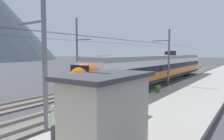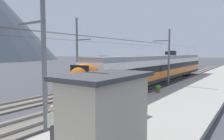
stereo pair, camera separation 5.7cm
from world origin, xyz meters
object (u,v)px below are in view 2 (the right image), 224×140
passenger_walking (53,123)px  handbag_near_sign (125,111)px  potted_plant_by_shelter (158,88)px  potted_plant_platform_edge (119,104)px  platform_shelter (106,113)px  platform_sign (126,88)px  train_far_track (157,63)px  train_near_platform (160,67)px  catenary_mast_west (42,50)px  catenary_mast_far_side (78,52)px  catenary_mast_mid (168,57)px  handbag_beside_passenger (73,133)px

passenger_walking → handbag_near_sign: bearing=-1.9°
passenger_walking → potted_plant_by_shelter: passenger_walking is taller
potted_plant_platform_edge → platform_shelter: size_ratio=0.25×
platform_sign → handbag_near_sign: 1.51m
potted_plant_by_shelter → platform_sign: bearing=-173.2°
train_far_track → platform_sign: (-25.43, -8.54, -0.29)m
train_far_track → potted_plant_by_shelter: size_ratio=43.29×
train_near_platform → potted_plant_by_shelter: bearing=-159.7°
handbag_near_sign → train_near_platform: bearing=14.1°
catenary_mast_west → passenger_walking: (-0.98, -1.92, -3.07)m
potted_plant_platform_edge → platform_shelter: bearing=-151.8°
platform_shelter → catenary_mast_far_side: bearing=47.9°
catenary_mast_mid → potted_plant_platform_edge: (-13.37, -1.61, -2.87)m
train_near_platform → passenger_walking: bearing=-169.9°
catenary_mast_west → catenary_mast_far_side: (11.11, 8.44, -0.06)m
catenary_mast_far_side → passenger_walking: size_ratio=26.10×
catenary_mast_mid → platform_sign: 13.38m
potted_plant_platform_edge → potted_plant_by_shelter: (7.81, 0.51, -0.08)m
platform_sign → potted_plant_platform_edge: platform_sign is taller
train_far_track → passenger_walking: bearing=-164.8°
catenary_mast_mid → potted_plant_platform_edge: 13.77m
potted_plant_platform_edge → potted_plant_by_shelter: potted_plant_platform_edge is taller
passenger_walking → catenary_mast_mid: bearing=5.9°
train_near_platform → catenary_mast_mid: bearing=-142.2°
train_far_track → train_near_platform: bearing=-154.7°
passenger_walking → platform_shelter: platform_shelter is taller
catenary_mast_mid → potted_plant_platform_edge: bearing=-173.1°
passenger_walking → handbag_beside_passenger: passenger_walking is taller
train_far_track → handbag_beside_passenger: 31.29m
platform_sign → platform_shelter: 5.57m
catenary_mast_mid → catenary_mast_west: bearing=-179.9°
catenary_mast_west → potted_plant_platform_edge: (4.55, -1.59, -3.47)m
catenary_mast_mid → potted_plant_by_shelter: (-5.56, -1.10, -2.95)m
handbag_beside_passenger → handbag_near_sign: bearing=-2.6°
train_near_platform → handbag_beside_passenger: bearing=-169.4°
catenary_mast_mid → passenger_walking: bearing=-174.1°
train_near_platform → catenary_mast_west: (-20.28, -1.85, 2.11)m
train_far_track → handbag_beside_passenger: bearing=-164.3°
passenger_walking → platform_shelter: (0.68, -2.27, 0.62)m
catenary_mast_west → handbag_near_sign: 6.35m
platform_sign → handbag_beside_passenger: (-4.63, 0.07, -1.50)m
train_far_track → catenary_mast_far_side: size_ratio=0.79×
train_far_track → potted_plant_platform_edge: 26.99m
handbag_beside_passenger → potted_plant_by_shelter: 12.21m
catenary_mast_mid → potted_plant_by_shelter: 6.39m
catenary_mast_far_side → potted_plant_by_shelter: (1.26, -9.52, -3.49)m
passenger_walking → handbag_beside_passenger: (1.16, 0.02, -0.82)m
platform_sign → passenger_walking: 5.83m
catenary_mast_mid → catenary_mast_far_side: (-6.82, 8.42, 0.54)m
train_far_track → catenary_mast_far_side: catenary_mast_far_side is taller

